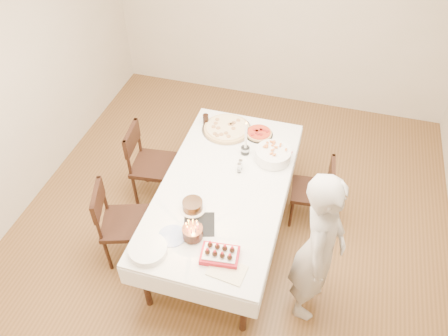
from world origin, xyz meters
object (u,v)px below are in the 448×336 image
(chair_right_savory, at_px, (310,191))
(cola_glass, at_px, (206,119))
(chair_left_savory, at_px, (154,165))
(pasta_bowl, at_px, (273,155))
(pizza_white, at_px, (227,128))
(chair_left_dessert, at_px, (126,223))
(strawberry_box, at_px, (220,254))
(taper_candle, at_px, (246,138))
(layer_cake, at_px, (193,205))
(dining_table, at_px, (224,211))
(birthday_cake, at_px, (192,230))
(person, at_px, (319,249))
(pizza_pepperoni, at_px, (259,133))

(chair_right_savory, bearing_deg, cola_glass, 158.57)
(chair_left_savory, xyz_separation_m, pasta_bowl, (1.23, 0.13, 0.35))
(chair_left_savory, relative_size, pizza_white, 1.77)
(chair_left_dessert, height_order, strawberry_box, chair_left_dessert)
(cola_glass, bearing_deg, strawberry_box, -68.57)
(taper_candle, distance_m, layer_cake, 0.89)
(chair_right_savory, height_order, taper_candle, taper_candle)
(dining_table, distance_m, birthday_cake, 0.80)
(taper_candle, distance_m, cola_glass, 0.64)
(cola_glass, xyz_separation_m, layer_cake, (0.26, -1.18, -0.01))
(dining_table, xyz_separation_m, chair_left_dessert, (-0.83, -0.46, 0.08))
(person, xyz_separation_m, pasta_bowl, (-0.57, 0.97, 0.02))
(birthday_cake, bearing_deg, taper_candle, 81.54)
(dining_table, bearing_deg, pasta_bowl, 51.84)
(chair_left_savory, distance_m, pasta_bowl, 1.29)
(taper_candle, relative_size, birthday_cake, 2.34)
(chair_left_savory, height_order, pizza_pepperoni, chair_left_savory)
(pizza_pepperoni, bearing_deg, layer_cake, -106.29)
(pizza_white, xyz_separation_m, pasta_bowl, (0.56, -0.32, 0.04))
(chair_left_savory, relative_size, cola_glass, 8.20)
(person, xyz_separation_m, taper_candle, (-0.85, 0.99, 0.16))
(chair_right_savory, distance_m, chair_left_savory, 1.66)
(chair_left_savory, height_order, pasta_bowl, chair_left_savory)
(pizza_white, height_order, birthday_cake, birthday_cake)
(chair_right_savory, xyz_separation_m, layer_cake, (-0.97, -0.83, 0.39))
(pizza_white, relative_size, birthday_cake, 3.08)
(pizza_white, relative_size, cola_glass, 4.64)
(dining_table, bearing_deg, person, -28.70)
(chair_left_dessert, distance_m, taper_candle, 1.40)
(cola_glass, relative_size, strawberry_box, 0.38)
(chair_left_dessert, bearing_deg, pasta_bowl, -160.38)
(pizza_white, bearing_deg, chair_left_savory, -146.51)
(layer_cake, bearing_deg, pizza_pepperoni, 73.71)
(pizza_pepperoni, xyz_separation_m, layer_cake, (-0.34, -1.15, 0.02))
(birthday_cake, xyz_separation_m, strawberry_box, (0.27, -0.13, -0.06))
(person, bearing_deg, birthday_cake, 102.20)
(dining_table, height_order, birthday_cake, birthday_cake)
(pizza_white, bearing_deg, layer_cake, -89.53)
(chair_left_savory, bearing_deg, strawberry_box, 127.27)
(chair_left_savory, xyz_separation_m, chair_left_dessert, (0.04, -0.80, -0.01))
(chair_right_savory, bearing_deg, birthday_cake, -133.30)
(taper_candle, xyz_separation_m, cola_glass, (-0.52, 0.35, -0.14))
(cola_glass, bearing_deg, birthday_cake, -76.37)
(chair_right_savory, xyz_separation_m, strawberry_box, (-0.60, -1.25, 0.39))
(chair_left_savory, height_order, chair_left_dessert, chair_left_savory)
(chair_left_savory, height_order, cola_glass, chair_left_savory)
(chair_left_savory, xyz_separation_m, pizza_pepperoni, (1.02, 0.46, 0.30))
(dining_table, xyz_separation_m, pizza_pepperoni, (0.15, 0.79, 0.40))
(pizza_white, height_order, strawberry_box, strawberry_box)
(dining_table, height_order, pizza_white, pizza_white)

